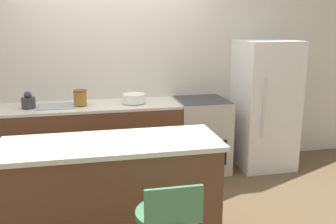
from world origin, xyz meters
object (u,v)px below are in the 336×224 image
object	(u,v)px
refrigerator	(264,105)
mixing_bowl	(134,98)
kettle	(28,101)
oven_range	(201,135)

from	to	relation	value
refrigerator	mixing_bowl	bearing A→B (deg)	179.76
kettle	mixing_bowl	distance (m)	1.19
refrigerator	kettle	size ratio (longest dim) A/B	8.87
oven_range	kettle	distance (m)	2.11
refrigerator	mixing_bowl	size ratio (longest dim) A/B	6.08
refrigerator	mixing_bowl	world-z (taller)	refrigerator
refrigerator	mixing_bowl	xyz separation A→B (m)	(-1.68, 0.01, 0.16)
kettle	oven_range	bearing A→B (deg)	0.52
oven_range	kettle	world-z (taller)	kettle
refrigerator	kettle	bearing A→B (deg)	179.86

